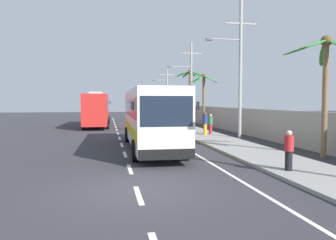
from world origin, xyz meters
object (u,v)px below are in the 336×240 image
utility_pole_mid (239,65)px  palm_nearest (204,89)px  palm_second (190,82)px  coach_bus_foreground (150,116)px  pedestrian_near_kerb (289,150)px  utility_pole_distant (167,92)px  coach_bus_far_lane (97,109)px  motorcycle_beside_bus (169,126)px  pedestrian_midwalk (211,123)px  pedestrian_far_walk (205,123)px  utility_pole_far (190,81)px  palm_third (326,68)px

utility_pole_mid → palm_nearest: bearing=84.8°
palm_second → coach_bus_foreground: bearing=-109.9°
pedestrian_near_kerb → utility_pole_mid: size_ratio=0.15×
utility_pole_distant → palm_second: size_ratio=1.17×
coach_bus_far_lane → motorcycle_beside_bus: coach_bus_far_lane is taller
palm_nearest → utility_pole_mid: bearing=-95.2°
utility_pole_distant → palm_second: (0.93, -11.57, 0.88)m
utility_pole_mid → coach_bus_far_lane: bearing=126.1°
pedestrian_near_kerb → pedestrian_midwalk: 14.76m
utility_pole_mid → palm_nearest: utility_pole_mid is taller
utility_pole_distant → motorcycle_beside_bus: bearing=-99.5°
pedestrian_midwalk → palm_second: size_ratio=0.24×
pedestrian_far_walk → utility_pole_mid: bearing=73.5°
pedestrian_near_kerb → palm_second: bearing=-81.8°
coach_bus_foreground → pedestrian_near_kerb: bearing=-61.0°
pedestrian_midwalk → utility_pole_far: 12.46m
palm_nearest → utility_pole_far: bearing=126.4°
coach_bus_foreground → utility_pole_mid: utility_pole_mid is taller
pedestrian_midwalk → palm_third: 12.24m
pedestrian_midwalk → utility_pole_far: bearing=175.9°
coach_bus_foreground → pedestrian_far_walk: coach_bus_foreground is taller
motorcycle_beside_bus → palm_second: 13.82m
coach_bus_far_lane → pedestrian_midwalk: (9.54, -11.57, -1.00)m
pedestrian_near_kerb → palm_third: palm_third is taller
coach_bus_foreground → pedestrian_far_walk: 7.92m
coach_bus_far_lane → palm_third: size_ratio=1.98×
utility_pole_far → coach_bus_far_lane: bearing=-179.5°
utility_pole_mid → palm_second: utility_pole_mid is taller
pedestrian_far_walk → utility_pole_mid: utility_pole_mid is taller
pedestrian_near_kerb → utility_pole_mid: utility_pole_mid is taller
motorcycle_beside_bus → palm_nearest: (5.34, 7.29, 3.56)m
coach_bus_far_lane → motorcycle_beside_bus: size_ratio=6.12×
motorcycle_beside_bus → palm_second: bearing=68.0°
utility_pole_mid → palm_second: size_ratio=1.51×
coach_bus_foreground → pedestrian_near_kerb: (4.36, -7.87, -1.01)m
palm_second → palm_third: (0.29, -26.41, -0.76)m
coach_bus_far_lane → pedestrian_far_walk: bearing=-54.7°
pedestrian_far_walk → palm_third: (2.96, -10.64, 3.38)m
coach_bus_foreground → utility_pole_far: bearing=69.0°
motorcycle_beside_bus → utility_pole_mid: size_ratio=0.19×
utility_pole_mid → palm_second: bearing=87.6°
palm_second → utility_pole_distant: bearing=94.6°
motorcycle_beside_bus → palm_third: palm_third is taller
motorcycle_beside_bus → palm_third: (5.18, -14.32, 3.80)m
coach_bus_foreground → utility_pole_distant: (6.91, 33.27, 2.39)m
utility_pole_distant → palm_third: utility_pole_distant is taller
pedestrian_near_kerb → pedestrian_far_walk: bearing=-78.5°
pedestrian_midwalk → palm_third: (2.24, -11.52, 3.47)m
utility_pole_far → utility_pole_distant: size_ratio=1.21×
pedestrian_far_walk → pedestrian_near_kerb: bearing=29.5°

